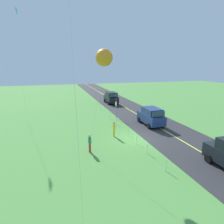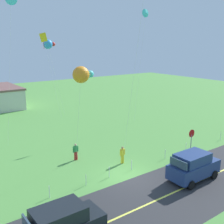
% 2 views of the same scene
% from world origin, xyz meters
% --- Properties ---
extents(ground_plane, '(120.00, 120.00, 0.10)m').
position_xyz_m(ground_plane, '(0.00, 0.00, -0.05)').
color(ground_plane, '#549342').
extents(asphalt_road, '(120.00, 7.00, 0.00)m').
position_xyz_m(asphalt_road, '(0.00, -4.00, 0.00)').
color(asphalt_road, '#2D2D30').
rests_on(asphalt_road, ground).
extents(road_centre_stripe, '(120.00, 0.16, 0.00)m').
position_xyz_m(road_centre_stripe, '(0.00, -4.00, 0.01)').
color(road_centre_stripe, '#E5E04C').
rests_on(road_centre_stripe, asphalt_road).
extents(car_suv_foreground, '(4.40, 2.12, 2.24)m').
position_xyz_m(car_suv_foreground, '(3.87, -3.48, 1.15)').
color(car_suv_foreground, navy).
rests_on(car_suv_foreground, ground).
extents(stop_sign, '(0.76, 0.08, 2.56)m').
position_xyz_m(stop_sign, '(7.85, -0.10, 1.80)').
color(stop_sign, gray).
rests_on(stop_sign, ground).
extents(person_adult_near, '(0.58, 0.22, 1.60)m').
position_xyz_m(person_adult_near, '(1.27, 2.24, 0.86)').
color(person_adult_near, yellow).
rests_on(person_adult_near, ground).
extents(person_adult_companion, '(0.58, 0.22, 1.60)m').
position_xyz_m(person_adult_companion, '(-1.75, 5.39, 0.86)').
color(person_adult_companion, red).
rests_on(person_adult_companion, ground).
extents(kite_blue_mid, '(1.90, 2.08, 8.73)m').
position_xyz_m(kite_blue_mid, '(-1.70, 4.02, 8.03)').
color(kite_blue_mid, silver).
rests_on(kite_blue_mid, ground).
extents(kite_yellow_high, '(1.52, 2.94, 12.05)m').
position_xyz_m(kite_yellow_high, '(2.84, 22.24, 11.11)').
color(kite_yellow_high, silver).
rests_on(kite_yellow_high, ground).
extents(kite_green_far, '(1.90, 2.96, 11.12)m').
position_xyz_m(kite_green_far, '(4.32, 24.16, 10.42)').
color(kite_green_far, silver).
rests_on(kite_green_far, ground).
extents(kite_cyan_top, '(2.20, 0.27, 14.92)m').
position_xyz_m(kite_cyan_top, '(12.67, 12.05, 14.28)').
color(kite_cyan_top, silver).
rests_on(kite_cyan_top, ground).
extents(kite_purple_back, '(2.02, 0.76, 15.17)m').
position_xyz_m(kite_purple_back, '(-4.41, 12.22, 14.53)').
color(kite_purple_back, silver).
rests_on(kite_purple_back, ground).
extents(fence_post_0, '(0.05, 0.05, 0.90)m').
position_xyz_m(fence_post_0, '(-6.45, 0.70, 0.45)').
color(fence_post_0, silver).
rests_on(fence_post_0, ground).
extents(fence_post_1, '(0.05, 0.05, 0.90)m').
position_xyz_m(fence_post_1, '(-3.46, 0.70, 0.45)').
color(fence_post_1, silver).
rests_on(fence_post_1, ground).
extents(fence_post_2, '(0.05, 0.05, 0.90)m').
position_xyz_m(fence_post_2, '(-1.29, 0.70, 0.45)').
color(fence_post_2, silver).
rests_on(fence_post_2, ground).
extents(fence_post_3, '(0.05, 0.05, 0.90)m').
position_xyz_m(fence_post_3, '(1.07, 0.70, 0.45)').
color(fence_post_3, silver).
rests_on(fence_post_3, ground).
extents(fence_post_4, '(0.05, 0.05, 0.90)m').
position_xyz_m(fence_post_4, '(5.17, 0.70, 0.45)').
color(fence_post_4, silver).
rests_on(fence_post_4, ground).
extents(fence_post_5, '(0.05, 0.05, 0.90)m').
position_xyz_m(fence_post_5, '(8.15, 0.70, 0.45)').
color(fence_post_5, silver).
rests_on(fence_post_5, ground).
extents(fence_post_6, '(0.05, 0.05, 0.90)m').
position_xyz_m(fence_post_6, '(14.09, 0.70, 0.45)').
color(fence_post_6, silver).
rests_on(fence_post_6, ground).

